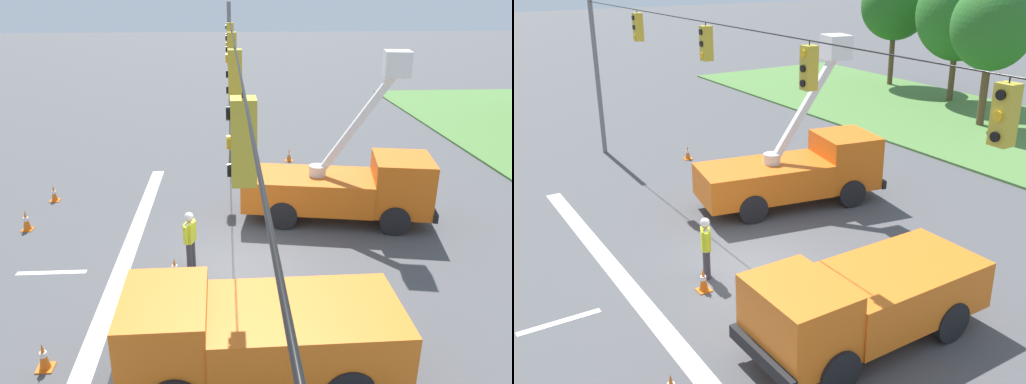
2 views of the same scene
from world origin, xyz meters
TOP-DOWN VIEW (x-y plane):
  - ground_plane at (0.00, 0.00)m, footprint 200.00×200.00m
  - lane_markings at (0.00, -4.85)m, footprint 17.60×15.25m
  - signal_gantry at (0.05, -0.00)m, footprint 26.20×0.33m
  - utility_truck_bucket_lift at (-3.20, 3.95)m, footprint 3.42×6.86m
  - utility_truck_support_near at (4.52, 0.29)m, footprint 2.49×5.82m
  - road_worker at (-0.08, -1.33)m, footprint 0.62×0.36m
  - traffic_cone_foreground_left at (-5.51, -6.98)m, footprint 0.36×0.36m
  - traffic_cone_mid_left at (-10.00, 2.76)m, footprint 0.36×0.36m
  - traffic_cone_mid_right at (0.55, -1.75)m, footprint 0.36×0.36m
  - traffic_cone_lane_edge_a at (4.06, -4.21)m, footprint 0.36×0.36m
  - traffic_cone_lane_edge_b at (-2.93, -7.10)m, footprint 0.36×0.36m

SIDE VIEW (x-z plane):
  - ground_plane at x=0.00m, z-range 0.00..0.00m
  - lane_markings at x=0.00m, z-range 0.00..0.01m
  - traffic_cone_mid_left at x=-10.00m, z-range -0.02..0.59m
  - traffic_cone_foreground_left at x=-5.51m, z-range -0.01..0.62m
  - traffic_cone_lane_edge_a at x=4.06m, z-range -0.01..0.64m
  - traffic_cone_mid_right at x=0.55m, z-range -0.01..0.65m
  - traffic_cone_lane_edge_b at x=-2.93m, z-range -0.01..0.71m
  - road_worker at x=-0.08m, z-range 0.11..1.88m
  - utility_truck_support_near at x=4.52m, z-range 0.09..2.12m
  - utility_truck_bucket_lift at x=-3.20m, z-range -1.62..4.26m
  - signal_gantry at x=0.05m, z-range 0.98..8.18m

